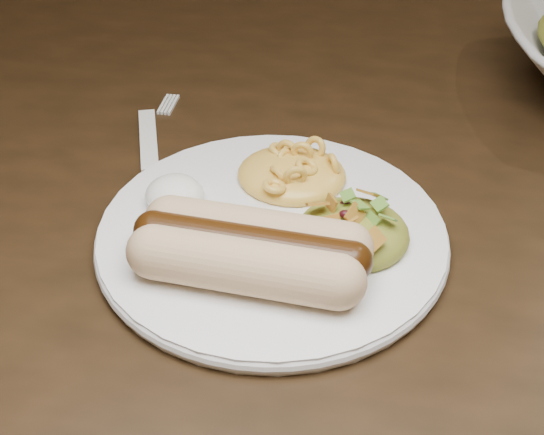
# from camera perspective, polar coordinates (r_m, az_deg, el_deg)

# --- Properties ---
(table) EXTENTS (1.60, 0.90, 0.75)m
(table) POSITION_cam_1_polar(r_m,az_deg,el_deg) (0.77, 5.93, 0.84)
(table) COLOR black
(table) RESTS_ON floor
(plate) EXTENTS (0.27, 0.27, 0.01)m
(plate) POSITION_cam_1_polar(r_m,az_deg,el_deg) (0.57, 0.00, -1.33)
(plate) COLOR white
(plate) RESTS_ON table
(hotdog) EXTENTS (0.14, 0.08, 0.04)m
(hotdog) POSITION_cam_1_polar(r_m,az_deg,el_deg) (0.52, -1.64, -2.39)
(hotdog) COLOR #E0B88A
(hotdog) RESTS_ON plate
(mac_and_cheese) EXTENTS (0.10, 0.10, 0.03)m
(mac_and_cheese) POSITION_cam_1_polar(r_m,az_deg,el_deg) (0.61, 1.52, 4.23)
(mac_and_cheese) COLOR #FEBF4C
(mac_and_cheese) RESTS_ON plate
(sour_cream) EXTENTS (0.06, 0.06, 0.03)m
(sour_cream) POSITION_cam_1_polar(r_m,az_deg,el_deg) (0.59, -7.39, 2.14)
(sour_cream) COLOR white
(sour_cream) RESTS_ON plate
(taco_salad) EXTENTS (0.08, 0.08, 0.04)m
(taco_salad) POSITION_cam_1_polar(r_m,az_deg,el_deg) (0.55, 6.13, -0.54)
(taco_salad) COLOR #99631F
(taco_salad) RESTS_ON plate
(fork) EXTENTS (0.06, 0.14, 0.00)m
(fork) POSITION_cam_1_polar(r_m,az_deg,el_deg) (0.70, -9.29, 5.81)
(fork) COLOR white
(fork) RESTS_ON table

